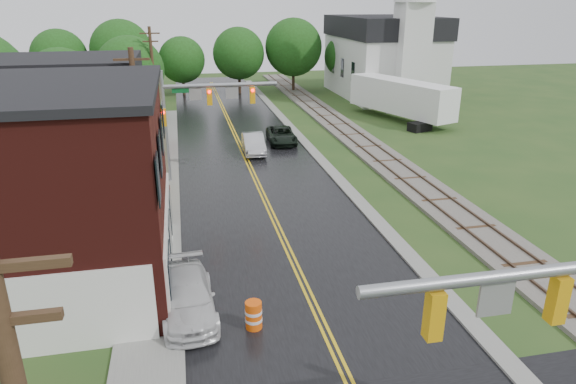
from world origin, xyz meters
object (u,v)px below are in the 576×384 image
object	(u,v)px
sedan_silver	(254,144)
pickup_white	(188,297)
church	(387,48)
semi_trailer	(401,97)
suv_dark	(281,135)
tree_left_c	(64,86)
tree_left_e	(132,72)
utility_pole_b	(139,130)
traffic_signal_far	(198,105)
utility_pole_c	(153,75)
construction_barrel	(254,315)

from	to	relation	value
sedan_silver	pickup_white	bearing A→B (deg)	-102.26
church	semi_trailer	xyz separation A→B (m)	(-3.35, -12.52, -3.52)
suv_dark	tree_left_c	bearing A→B (deg)	167.64
suv_dark	tree_left_e	bearing A→B (deg)	141.92
utility_pole_b	traffic_signal_far	bearing A→B (deg)	56.32
utility_pole_c	construction_barrel	distance (m)	34.52
church	utility_pole_b	xyz separation A→B (m)	(-26.80, -31.74, -1.11)
church	tree_left_e	world-z (taller)	church
construction_barrel	pickup_white	bearing A→B (deg)	147.71
utility_pole_b	utility_pole_c	world-z (taller)	same
utility_pole_b	tree_left_e	size ratio (longest dim) A/B	1.10
traffic_signal_far	semi_trailer	world-z (taller)	traffic_signal_far
utility_pole_c	sedan_silver	bearing A→B (deg)	-56.11
utility_pole_b	construction_barrel	world-z (taller)	utility_pole_b
construction_barrel	semi_trailer	bearing A→B (deg)	58.46
traffic_signal_far	tree_left_e	distance (m)	19.65
pickup_white	construction_barrel	xyz separation A→B (m)	(2.30, -1.45, -0.17)
tree_left_e	utility_pole_c	bearing A→B (deg)	-42.84
traffic_signal_far	sedan_silver	bearing A→B (deg)	53.10
sedan_silver	construction_barrel	bearing A→B (deg)	-95.76
semi_trailer	church	bearing A→B (deg)	75.04
tree_left_c	construction_barrel	distance (m)	32.22
traffic_signal_far	tree_left_e	bearing A→B (deg)	105.89
semi_trailer	utility_pole_b	bearing A→B (deg)	-140.68
utility_pole_b	sedan_silver	distance (m)	13.70
utility_pole_c	pickup_white	world-z (taller)	utility_pole_c
traffic_signal_far	utility_pole_b	bearing A→B (deg)	-123.68
utility_pole_b	sedan_silver	xyz separation A→B (m)	(7.60, 10.68, -3.98)
suv_dark	church	bearing A→B (deg)	51.54
utility_pole_c	suv_dark	distance (m)	14.20
tree_left_e	construction_barrel	size ratio (longest dim) A/B	7.54
traffic_signal_far	suv_dark	world-z (taller)	traffic_signal_far
pickup_white	utility_pole_b	bearing A→B (deg)	97.82
tree_left_e	suv_dark	distance (m)	16.92
tree_left_c	semi_trailer	bearing A→B (deg)	2.47
tree_left_e	pickup_white	distance (m)	34.92
utility_pole_c	tree_left_c	size ratio (longest dim) A/B	1.18
church	suv_dark	xyz separation A→B (m)	(-16.50, -18.63, -5.18)
utility_pole_b	pickup_white	xyz separation A→B (m)	(2.00, -10.55, -4.01)
suv_dark	construction_barrel	size ratio (longest dim) A/B	4.38
utility_pole_c	sedan_silver	distance (m)	14.20
utility_pole_c	tree_left_c	world-z (taller)	utility_pole_c
church	utility_pole_b	bearing A→B (deg)	-130.18
tree_left_c	church	bearing A→B (deg)	22.24
tree_left_c	construction_barrel	bearing A→B (deg)	-69.22
suv_dark	traffic_signal_far	bearing A→B (deg)	-127.60
church	sedan_silver	bearing A→B (deg)	-132.37
sedan_silver	construction_barrel	xyz separation A→B (m)	(-3.30, -22.68, -0.20)
construction_barrel	utility_pole_b	bearing A→B (deg)	109.71
sedan_silver	utility_pole_b	bearing A→B (deg)	-122.91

